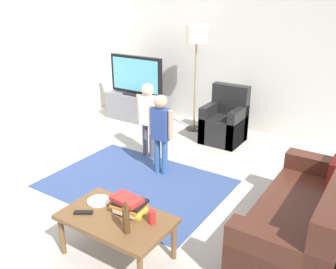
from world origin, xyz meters
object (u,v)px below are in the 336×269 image
at_px(child_near_tv, 148,114).
at_px(child_center, 161,128).
at_px(tv, 136,76).
at_px(soda_can, 152,217).
at_px(coffee_table, 116,221).
at_px(bottle, 126,220).
at_px(floor_lamp, 196,40).
at_px(armchair, 225,123).
at_px(tv_remote, 83,212).
at_px(book_stack, 129,205).
at_px(plate, 99,201).
at_px(tv_stand, 138,108).
at_px(couch, 311,221).

relative_size(child_near_tv, child_center, 1.01).
distance_m(tv, soda_can, 3.91).
height_order(coffee_table, bottle, bottle).
bearing_deg(floor_lamp, armchair, -15.86).
height_order(coffee_table, tv_remote, tv_remote).
bearing_deg(tv, book_stack, -53.37).
distance_m(book_stack, tv_remote, 0.42).
distance_m(tv_remote, plate, 0.22).
distance_m(floor_lamp, bottle, 3.76).
bearing_deg(child_near_tv, coffee_table, -61.58).
xyz_separation_m(book_stack, tv_remote, (-0.34, -0.24, -0.07)).
relative_size(floor_lamp, plate, 8.09).
height_order(child_center, plate, child_center).
height_order(floor_lamp, child_center, floor_lamp).
bearing_deg(plate, tv, 121.82).
bearing_deg(child_near_tv, tv, 133.58).
relative_size(tv_stand, bottle, 4.08).
xyz_separation_m(child_center, tv_remote, (0.31, -1.70, -0.22)).
bearing_deg(couch, soda_can, -138.90).
height_order(armchair, coffee_table, armchair).
bearing_deg(floor_lamp, bottle, -69.70).
bearing_deg(book_stack, bottle, -55.39).
distance_m(child_near_tv, coffee_table, 2.21).
bearing_deg(plate, tv_stand, 121.64).
relative_size(tv, coffee_table, 1.10).
xyz_separation_m(tv_remote, soda_can, (0.60, 0.22, 0.05)).
distance_m(armchair, soda_can, 3.07).
bearing_deg(tv, child_center, -44.11).
bearing_deg(armchair, tv_stand, 178.75).
height_order(tv_stand, child_near_tv, child_near_tv).
relative_size(armchair, book_stack, 2.83).
xyz_separation_m(couch, tv_remote, (-1.72, -1.20, 0.14)).
bearing_deg(coffee_table, tv_remote, -156.80).
distance_m(floor_lamp, soda_can, 3.61).
xyz_separation_m(tv_stand, tv, (-0.00, -0.02, 0.60)).
bearing_deg(coffee_table, armchair, 96.70).
relative_size(coffee_table, tv_remote, 5.88).
bearing_deg(armchair, floor_lamp, 164.14).
xyz_separation_m(tv_stand, floor_lamp, (1.13, 0.15, 1.30)).
xyz_separation_m(tv, soda_can, (2.48, -3.00, -0.37)).
xyz_separation_m(tv_remote, plate, (-0.02, 0.22, -0.00)).
bearing_deg(plate, floor_lamp, 103.05).
distance_m(child_center, bottle, 1.88).
xyz_separation_m(couch, child_near_tv, (-2.48, 0.85, 0.37)).
distance_m(tv, child_center, 2.20).
bearing_deg(couch, tv_remote, -145.17).
bearing_deg(book_stack, child_center, 113.85).
relative_size(tv_stand, plate, 5.45).
height_order(bottle, soda_can, bottle).
height_order(armchair, tv_remote, armchair).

